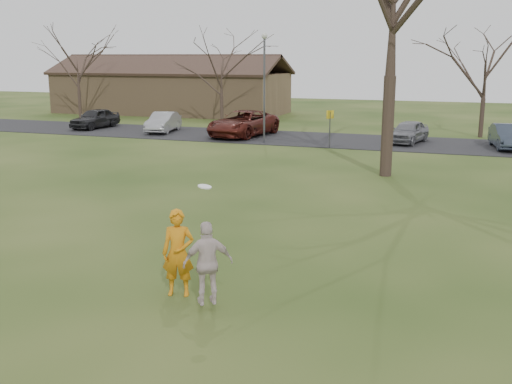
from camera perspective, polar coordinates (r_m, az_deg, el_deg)
ground at (r=12.68m, az=-6.11°, el=-10.47°), size 120.00×120.00×0.00m
parking_strip at (r=36.18m, az=11.14°, el=4.71°), size 62.00×6.50×0.04m
player_defender at (r=12.79m, az=-7.43°, el=-5.78°), size 0.78×0.62×1.88m
car_0 at (r=43.66m, az=-15.11°, el=6.81°), size 2.01×4.18×1.38m
car_1 at (r=40.50m, az=-8.84°, el=6.61°), size 2.04×4.15×1.31m
car_2 at (r=37.98m, az=-1.24°, el=6.57°), size 3.52×6.09×1.60m
car_4 at (r=36.09m, az=14.33°, el=5.60°), size 2.38×4.07×1.30m
car_5 at (r=35.58m, az=22.86°, el=4.91°), size 1.94×4.15×1.32m
catching_play at (r=11.95m, az=-4.61°, el=-6.77°), size 1.06×0.90×2.42m
building at (r=54.67m, az=-8.09°, el=9.52°), size 20.60×8.50×5.14m
lamp_post at (r=34.80m, az=0.80°, el=11.16°), size 0.34×0.34×6.27m
sign_yellow at (r=33.43m, az=7.07°, el=6.67°), size 0.35×0.35×2.08m
big_tree at (r=25.74m, az=13.00°, el=17.00°), size 9.00×9.00×14.00m
small_tree_row at (r=40.56m, az=18.70°, el=10.64°), size 55.00×5.90×8.50m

